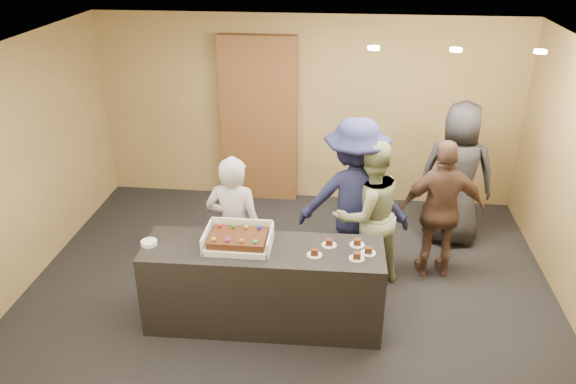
# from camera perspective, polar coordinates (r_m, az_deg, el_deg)

# --- Properties ---
(room) EXTENTS (6.04, 6.00, 2.70)m
(room) POSITION_cam_1_polar(r_m,az_deg,el_deg) (5.79, 0.05, 0.69)
(room) COLOR black
(room) RESTS_ON ground
(serving_counter) EXTENTS (2.41, 0.75, 0.90)m
(serving_counter) POSITION_cam_1_polar(r_m,az_deg,el_deg) (5.82, -2.49, -9.47)
(serving_counter) COLOR black
(serving_counter) RESTS_ON floor
(storage_cabinet) EXTENTS (1.10, 0.15, 2.42)m
(storage_cabinet) POSITION_cam_1_polar(r_m,az_deg,el_deg) (8.15, -2.98, 7.26)
(storage_cabinet) COLOR brown
(storage_cabinet) RESTS_ON floor
(cake_box) EXTENTS (0.66, 0.45, 0.19)m
(cake_box) POSITION_cam_1_polar(r_m,az_deg,el_deg) (5.61, -5.02, -5.02)
(cake_box) COLOR white
(cake_box) RESTS_ON serving_counter
(sheet_cake) EXTENTS (0.56, 0.39, 0.11)m
(sheet_cake) POSITION_cam_1_polar(r_m,az_deg,el_deg) (5.56, -5.09, -4.69)
(sheet_cake) COLOR #35190C
(sheet_cake) RESTS_ON cake_box
(plate_stack) EXTENTS (0.16, 0.16, 0.04)m
(plate_stack) POSITION_cam_1_polar(r_m,az_deg,el_deg) (5.78, -13.94, -5.03)
(plate_stack) COLOR white
(plate_stack) RESTS_ON serving_counter
(slice_a) EXTENTS (0.15, 0.15, 0.07)m
(slice_a) POSITION_cam_1_polar(r_m,az_deg,el_deg) (5.45, 2.71, -6.23)
(slice_a) COLOR white
(slice_a) RESTS_ON serving_counter
(slice_b) EXTENTS (0.15, 0.15, 0.07)m
(slice_b) POSITION_cam_1_polar(r_m,az_deg,el_deg) (5.61, 4.20, -5.22)
(slice_b) COLOR white
(slice_b) RESTS_ON serving_counter
(slice_c) EXTENTS (0.15, 0.15, 0.07)m
(slice_c) POSITION_cam_1_polar(r_m,az_deg,el_deg) (5.43, 7.01, -6.54)
(slice_c) COLOR white
(slice_c) RESTS_ON serving_counter
(slice_d) EXTENTS (0.15, 0.15, 0.07)m
(slice_d) POSITION_cam_1_polar(r_m,az_deg,el_deg) (5.64, 7.04, -5.17)
(slice_d) COLOR white
(slice_d) RESTS_ON serving_counter
(slice_e) EXTENTS (0.15, 0.15, 0.07)m
(slice_e) POSITION_cam_1_polar(r_m,az_deg,el_deg) (5.53, 8.16, -5.98)
(slice_e) COLOR white
(slice_e) RESTS_ON serving_counter
(person_server_grey) EXTENTS (0.65, 0.46, 1.67)m
(person_server_grey) POSITION_cam_1_polar(r_m,az_deg,el_deg) (6.05, -5.47, -3.75)
(person_server_grey) COLOR #ABAAB0
(person_server_grey) RESTS_ON floor
(person_sage_man) EXTENTS (1.06, 1.00, 1.74)m
(person_sage_man) POSITION_cam_1_polar(r_m,az_deg,el_deg) (6.30, 8.07, -2.24)
(person_sage_man) COLOR #9AAD7E
(person_sage_man) RESTS_ON floor
(person_navy_man) EXTENTS (1.25, 0.72, 1.94)m
(person_navy_man) POSITION_cam_1_polar(r_m,az_deg,el_deg) (6.36, 6.75, -0.87)
(person_navy_man) COLOR #1C2047
(person_navy_man) RESTS_ON floor
(person_brown_extra) EXTENTS (1.02, 0.50, 1.69)m
(person_brown_extra) POSITION_cam_1_polar(r_m,az_deg,el_deg) (6.61, 15.32, -1.81)
(person_brown_extra) COLOR brown
(person_brown_extra) RESTS_ON floor
(person_dark_suit) EXTENTS (0.99, 0.71, 1.87)m
(person_dark_suit) POSITION_cam_1_polar(r_m,az_deg,el_deg) (7.36, 16.77, 1.71)
(person_dark_suit) COLOR #28282D
(person_dark_suit) RESTS_ON floor
(ceiling_spotlights) EXTENTS (1.72, 0.12, 0.03)m
(ceiling_spotlights) POSITION_cam_1_polar(r_m,az_deg,el_deg) (5.91, 16.69, 13.68)
(ceiling_spotlights) COLOR #FFEAC6
(ceiling_spotlights) RESTS_ON ceiling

